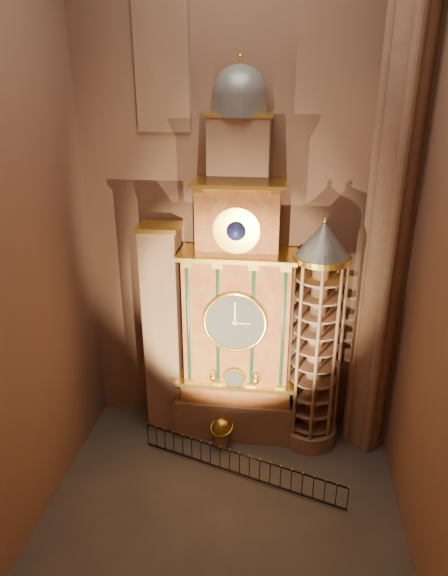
# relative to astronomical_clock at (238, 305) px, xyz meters

# --- Properties ---
(floor) EXTENTS (14.00, 14.00, 0.00)m
(floor) POSITION_rel_astronomical_clock_xyz_m (0.00, -4.96, -6.68)
(floor) COLOR #383330
(floor) RESTS_ON ground
(wall_back) EXTENTS (22.00, 0.00, 22.00)m
(wall_back) POSITION_rel_astronomical_clock_xyz_m (0.00, 1.04, 4.32)
(wall_back) COLOR brown
(wall_back) RESTS_ON floor
(wall_left) EXTENTS (0.00, 22.00, 22.00)m
(wall_left) POSITION_rel_astronomical_clock_xyz_m (-7.00, -4.96, 4.32)
(wall_left) COLOR brown
(wall_left) RESTS_ON floor
(astronomical_clock) EXTENTS (5.60, 2.41, 16.70)m
(astronomical_clock) POSITION_rel_astronomical_clock_xyz_m (0.00, 0.00, 0.00)
(astronomical_clock) COLOR #8C634C
(astronomical_clock) RESTS_ON floor
(portrait_tower) EXTENTS (1.80, 1.60, 10.20)m
(portrait_tower) POSITION_rel_astronomical_clock_xyz_m (-3.40, 0.02, -1.53)
(portrait_tower) COLOR #8C634C
(portrait_tower) RESTS_ON floor
(stair_turret) EXTENTS (2.50, 2.50, 10.80)m
(stair_turret) POSITION_rel_astronomical_clock_xyz_m (3.50, -0.26, -1.41)
(stair_turret) COLOR #8C634C
(stair_turret) RESTS_ON floor
(gothic_pier) EXTENTS (2.04, 2.04, 22.00)m
(gothic_pier) POSITION_rel_astronomical_clock_xyz_m (6.10, 0.04, 4.32)
(gothic_pier) COLOR #8C634C
(gothic_pier) RESTS_ON floor
(stained_glass_window) EXTENTS (2.20, 0.14, 5.20)m
(stained_glass_window) POSITION_rel_astronomical_clock_xyz_m (-3.20, 0.95, 9.82)
(stained_glass_window) COLOR navy
(stained_glass_window) RESTS_ON wall_back
(celestial_globe) EXTENTS (1.38, 1.35, 1.55)m
(celestial_globe) POSITION_rel_astronomical_clock_xyz_m (-0.54, -1.36, -5.75)
(celestial_globe) COLOR #8C634C
(celestial_globe) RESTS_ON floor
(iron_railing) EXTENTS (8.86, 2.92, 1.14)m
(iron_railing) POSITION_rel_astronomical_clock_xyz_m (0.47, -3.17, -6.06)
(iron_railing) COLOR black
(iron_railing) RESTS_ON floor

